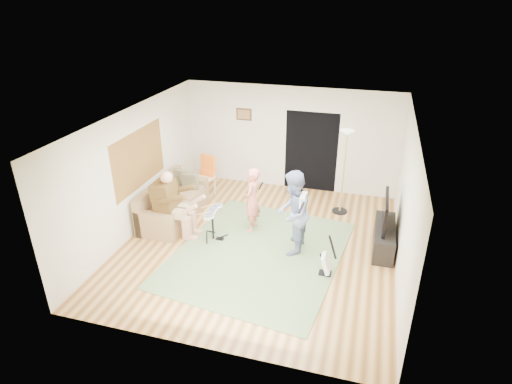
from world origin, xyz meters
TOP-DOWN VIEW (x-y plane):
  - floor at (0.00, 0.00)m, footprint 6.00×6.00m
  - walls at (0.00, 0.00)m, footprint 5.50×6.00m
  - ceiling at (0.00, 0.00)m, footprint 6.00×6.00m
  - window_blinds at (-2.74, 0.20)m, footprint 0.00×2.05m
  - doorway at (0.55, 2.99)m, footprint 2.10×0.00m
  - picture_frame at (-1.25, 2.99)m, footprint 0.42×0.03m
  - area_rug at (0.08, -0.34)m, footprint 3.59×4.17m
  - sofa at (-2.30, 0.57)m, footprint 0.88×2.13m
  - drummer at (-1.86, -0.08)m, footprint 0.95×0.53m
  - drum_kit at (-1.00, -0.08)m, footprint 0.39×0.70m
  - singer at (-0.32, 0.55)m, footprint 0.35×0.53m
  - microphone at (-0.12, 0.55)m, footprint 0.06×0.06m
  - guitarist at (0.69, -0.06)m, footprint 0.67×0.86m
  - guitar_held at (0.89, -0.06)m, footprint 0.13×0.60m
  - guitar_spare at (1.48, -0.67)m, footprint 0.31×0.28m
  - torchiere_lamp at (1.48, 1.91)m, footprint 0.36×0.36m
  - dining_chair at (-1.99, 1.92)m, footprint 0.54×0.56m
  - tv_cabinet at (2.50, 0.56)m, footprint 0.40×1.40m
  - television at (2.45, 0.56)m, footprint 0.06×1.09m

SIDE VIEW (x-z plane):
  - floor at x=0.00m, z-range 0.00..0.00m
  - area_rug at x=0.08m, z-range 0.00..0.02m
  - guitar_spare at x=1.48m, z-range -0.18..0.67m
  - tv_cabinet at x=2.50m, z-range 0.00..0.50m
  - sofa at x=-2.30m, z-range -0.14..0.72m
  - drum_kit at x=-1.00m, z-range -0.05..0.68m
  - dining_chair at x=-1.99m, z-range -0.15..0.88m
  - drummer at x=-1.86m, z-range -0.16..1.29m
  - singer at x=-0.32m, z-range 0.00..1.46m
  - television at x=2.45m, z-range 0.54..1.16m
  - guitarist at x=0.69m, z-range 0.00..1.75m
  - doorway at x=0.55m, z-range 0.00..2.10m
  - microphone at x=-0.12m, z-range 0.97..1.21m
  - guitar_held at x=0.89m, z-range 1.06..1.32m
  - walls at x=0.00m, z-range 0.00..2.70m
  - torchiere_lamp at x=1.48m, z-range 0.38..2.42m
  - window_blinds at x=-2.74m, z-range 0.53..2.58m
  - picture_frame at x=-1.25m, z-range 1.74..2.06m
  - ceiling at x=0.00m, z-range 2.70..2.70m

